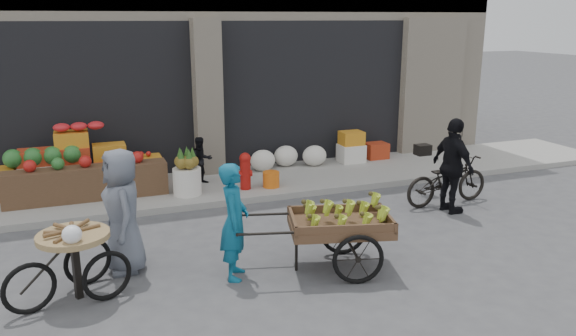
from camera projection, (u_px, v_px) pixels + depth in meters
name	position (u px, v px, depth m)	size (l,w,h in m)	color
ground	(297.00, 274.00, 7.41)	(80.00, 80.00, 0.00)	#424244
sidewalk	(221.00, 186.00, 11.10)	(18.00, 2.20, 0.12)	gray
building	(177.00, 14.00, 13.80)	(14.00, 6.45, 7.00)	beige
fruit_display	(85.00, 164.00, 10.35)	(3.10, 1.12, 1.24)	#A93217
pineapple_bin	(187.00, 181.00, 10.31)	(0.52, 0.52, 0.50)	silver
fire_hydrant	(245.00, 169.00, 10.61)	(0.22, 0.22, 0.71)	#A5140F
orange_bucket	(271.00, 179.00, 10.80)	(0.32, 0.32, 0.30)	orange
right_bay_goods	(329.00, 151.00, 12.45)	(3.35, 0.60, 0.70)	silver
seated_person	(201.00, 161.00, 10.94)	(0.45, 0.35, 0.93)	black
banana_cart	(337.00, 221.00, 7.41)	(2.40, 1.43, 0.94)	brown
vendor_woman	(234.00, 221.00, 7.16)	(0.56, 0.37, 1.54)	#105A7A
tricycle_cart	(74.00, 255.00, 6.65)	(1.45, 1.09, 0.95)	#9E7F51
vendor_grey	(122.00, 211.00, 7.34)	(0.82, 0.53, 1.67)	slate
bicycle	(447.00, 180.00, 10.11)	(0.60, 1.72, 0.90)	black
cyclist	(453.00, 166.00, 9.59)	(0.97, 0.40, 1.65)	black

